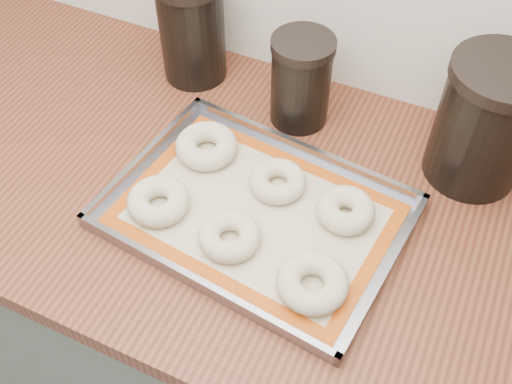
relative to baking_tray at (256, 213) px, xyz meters
The scene contains 13 objects.
cabinet 0.49m from the baking_tray, 31.22° to the left, with size 3.00×0.65×0.86m, color slate.
countertop 0.10m from the baking_tray, 31.22° to the left, with size 3.06×0.68×0.04m, color brown.
baking_tray is the anchor object (origin of this frame).
baking_mat 0.00m from the baking_tray, 90.00° to the left, with size 0.45×0.33×0.00m.
bagel_front_left 0.16m from the baking_tray, 159.63° to the right, with size 0.10×0.10×0.04m, color beige.
bagel_front_mid 0.07m from the baking_tray, 100.91° to the right, with size 0.10×0.10×0.03m, color beige.
bagel_front_right 0.16m from the baking_tray, 34.81° to the right, with size 0.11×0.11×0.04m, color beige.
bagel_back_left 0.16m from the baking_tray, 147.26° to the left, with size 0.11×0.11×0.04m, color beige.
bagel_back_mid 0.07m from the baking_tray, 82.27° to the left, with size 0.09×0.09×0.03m, color beige.
bagel_back_right 0.14m from the baking_tray, 22.47° to the left, with size 0.09×0.09×0.04m, color beige.
canister_left 0.40m from the baking_tray, 133.19° to the left, with size 0.13×0.13×0.21m.
canister_mid 0.26m from the baking_tray, 96.26° to the left, with size 0.11×0.11×0.17m.
canister_right 0.39m from the baking_tray, 40.29° to the left, with size 0.16×0.16×0.22m.
Camera 1 is at (0.17, 1.09, 1.67)m, focal length 42.00 mm.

